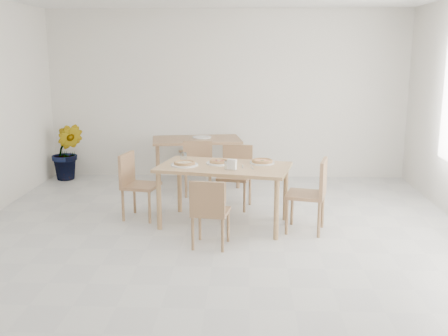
{
  "coord_description": "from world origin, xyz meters",
  "views": [
    {
      "loc": [
        0.34,
        -5.32,
        2.1
      ],
      "look_at": [
        0.06,
        0.89,
        0.72
      ],
      "focal_mm": 42.0,
      "sensor_mm": 36.0,
      "label": 1
    }
  ],
  "objects_px": {
    "chair_west": "(135,181)",
    "plate_mushroom": "(185,165)",
    "tumbler_b": "(184,157)",
    "main_table": "(224,172)",
    "plate_pepperoni": "(219,163)",
    "pizza_margherita": "(262,161)",
    "chair_north": "(236,171)",
    "second_table": "(197,144)",
    "potted_plant": "(67,152)",
    "pizza_mushroom": "(185,163)",
    "tumbler_a": "(228,165)",
    "plate_empty": "(202,137)",
    "pizza_pepperoni": "(219,161)",
    "chair_back_s": "(198,163)",
    "chair_south": "(209,209)",
    "plate_margherita": "(262,163)",
    "napkin_holder": "(232,165)",
    "chair_back_n": "(189,146)",
    "chair_east": "(313,190)"
  },
  "relations": [
    {
      "from": "chair_south",
      "to": "potted_plant",
      "type": "bearing_deg",
      "value": -41.14
    },
    {
      "from": "plate_margherita",
      "to": "tumbler_b",
      "type": "height_order",
      "value": "tumbler_b"
    },
    {
      "from": "chair_west",
      "to": "tumbler_b",
      "type": "xyz_separation_m",
      "value": [
        0.62,
        0.04,
        0.31
      ]
    },
    {
      "from": "pizza_margherita",
      "to": "tumbler_a",
      "type": "distance_m",
      "value": 0.54
    },
    {
      "from": "second_table",
      "to": "chair_back_n",
      "type": "distance_m",
      "value": 0.76
    },
    {
      "from": "plate_pepperoni",
      "to": "second_table",
      "type": "distance_m",
      "value": 1.96
    },
    {
      "from": "chair_south",
      "to": "chair_west",
      "type": "relative_size",
      "value": 0.91
    },
    {
      "from": "main_table",
      "to": "chair_north",
      "type": "bearing_deg",
      "value": 93.02
    },
    {
      "from": "pizza_margherita",
      "to": "potted_plant",
      "type": "xyz_separation_m",
      "value": [
        -3.18,
        2.09,
        -0.31
      ]
    },
    {
      "from": "plate_margherita",
      "to": "second_table",
      "type": "relative_size",
      "value": 0.2
    },
    {
      "from": "main_table",
      "to": "second_table",
      "type": "bearing_deg",
      "value": 116.74
    },
    {
      "from": "pizza_mushroom",
      "to": "tumbler_a",
      "type": "distance_m",
      "value": 0.57
    },
    {
      "from": "pizza_mushroom",
      "to": "chair_back_s",
      "type": "distance_m",
      "value": 1.36
    },
    {
      "from": "tumbler_b",
      "to": "second_table",
      "type": "xyz_separation_m",
      "value": [
        -0.0,
        1.74,
        -0.14
      ]
    },
    {
      "from": "chair_west",
      "to": "chair_east",
      "type": "relative_size",
      "value": 0.96
    },
    {
      "from": "chair_west",
      "to": "chair_back_n",
      "type": "distance_m",
      "value": 2.53
    },
    {
      "from": "chair_south",
      "to": "chair_back_n",
      "type": "bearing_deg",
      "value": -71.87
    },
    {
      "from": "plate_pepperoni",
      "to": "pizza_pepperoni",
      "type": "bearing_deg",
      "value": 90.0
    },
    {
      "from": "chair_east",
      "to": "chair_back_s",
      "type": "relative_size",
      "value": 1.04
    },
    {
      "from": "chair_south",
      "to": "tumbler_b",
      "type": "height_order",
      "value": "tumbler_b"
    },
    {
      "from": "pizza_mushroom",
      "to": "pizza_pepperoni",
      "type": "bearing_deg",
      "value": 16.49
    },
    {
      "from": "chair_back_s",
      "to": "tumbler_b",
      "type": "bearing_deg",
      "value": 79.93
    },
    {
      "from": "second_table",
      "to": "potted_plant",
      "type": "xyz_separation_m",
      "value": [
        -2.19,
        0.23,
        -0.18
      ]
    },
    {
      "from": "plate_pepperoni",
      "to": "pizza_margherita",
      "type": "bearing_deg",
      "value": 4.66
    },
    {
      "from": "plate_empty",
      "to": "chair_west",
      "type": "bearing_deg",
      "value": -110.6
    },
    {
      "from": "plate_mushroom",
      "to": "chair_back_s",
      "type": "height_order",
      "value": "chair_back_s"
    },
    {
      "from": "chair_south",
      "to": "tumbler_b",
      "type": "xyz_separation_m",
      "value": [
        -0.4,
        1.08,
        0.35
      ]
    },
    {
      "from": "pizza_mushroom",
      "to": "second_table",
      "type": "height_order",
      "value": "pizza_mushroom"
    },
    {
      "from": "chair_west",
      "to": "plate_margherita",
      "type": "xyz_separation_m",
      "value": [
        1.62,
        -0.08,
        0.27
      ]
    },
    {
      "from": "plate_pepperoni",
      "to": "tumbler_a",
      "type": "relative_size",
      "value": 2.99
    },
    {
      "from": "tumbler_b",
      "to": "pizza_margherita",
      "type": "bearing_deg",
      "value": -6.8
    },
    {
      "from": "plate_mushroom",
      "to": "chair_north",
      "type": "bearing_deg",
      "value": 53.65
    },
    {
      "from": "plate_mushroom",
      "to": "plate_pepperoni",
      "type": "xyz_separation_m",
      "value": [
        0.41,
        0.12,
        0.0
      ]
    },
    {
      "from": "chair_west",
      "to": "plate_mushroom",
      "type": "bearing_deg",
      "value": -98.67
    },
    {
      "from": "plate_mushroom",
      "to": "pizza_mushroom",
      "type": "distance_m",
      "value": 0.02
    },
    {
      "from": "chair_south",
      "to": "plate_margherita",
      "type": "height_order",
      "value": "chair_south"
    },
    {
      "from": "pizza_pepperoni",
      "to": "tumbler_b",
      "type": "relative_size",
      "value": 2.45
    },
    {
      "from": "plate_mushroom",
      "to": "chair_back_n",
      "type": "height_order",
      "value": "chair_back_n"
    },
    {
      "from": "plate_margherita",
      "to": "plate_pepperoni",
      "type": "xyz_separation_m",
      "value": [
        -0.54,
        -0.04,
        0.0
      ]
    },
    {
      "from": "chair_west",
      "to": "plate_mushroom",
      "type": "distance_m",
      "value": 0.76
    },
    {
      "from": "main_table",
      "to": "plate_empty",
      "type": "height_order",
      "value": "plate_empty"
    },
    {
      "from": "pizza_margherita",
      "to": "plate_mushroom",
      "type": "bearing_deg",
      "value": -170.11
    },
    {
      "from": "plate_margherita",
      "to": "chair_back_n",
      "type": "bearing_deg",
      "value": 114.78
    },
    {
      "from": "chair_south",
      "to": "pizza_margherita",
      "type": "relative_size",
      "value": 2.31
    },
    {
      "from": "tumbler_b",
      "to": "napkin_holder",
      "type": "xyz_separation_m",
      "value": [
        0.63,
        -0.52,
        0.01
      ]
    },
    {
      "from": "pizza_margherita",
      "to": "napkin_holder",
      "type": "relative_size",
      "value": 2.58
    },
    {
      "from": "chair_west",
      "to": "main_table",
      "type": "bearing_deg",
      "value": -89.58
    },
    {
      "from": "plate_empty",
      "to": "pizza_mushroom",
      "type": "bearing_deg",
      "value": -90.87
    },
    {
      "from": "chair_back_s",
      "to": "chair_south",
      "type": "bearing_deg",
      "value": 92.94
    },
    {
      "from": "pizza_pepperoni",
      "to": "chair_back_s",
      "type": "distance_m",
      "value": 1.3
    }
  ]
}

